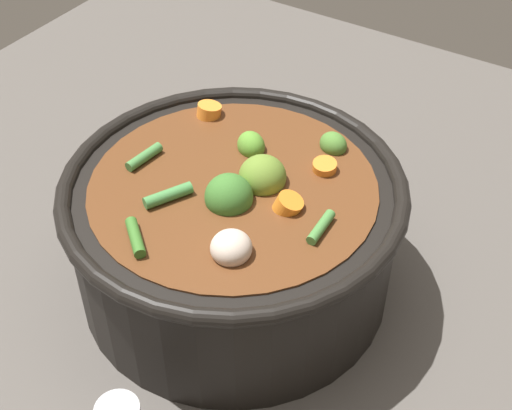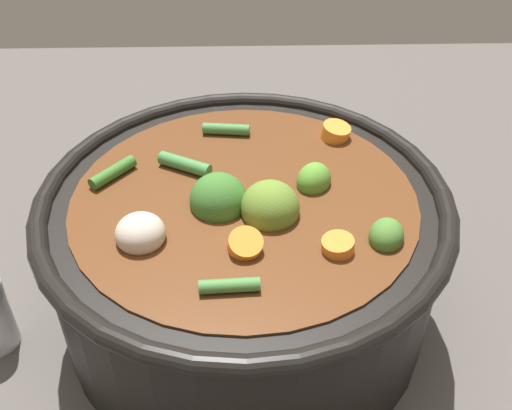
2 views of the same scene
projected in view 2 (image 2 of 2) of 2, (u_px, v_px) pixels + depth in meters
ground_plane at (244, 309)px, 0.53m from camera, size 1.10×1.10×0.00m
cooking_pot at (243, 252)px, 0.49m from camera, size 0.32×0.32×0.15m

